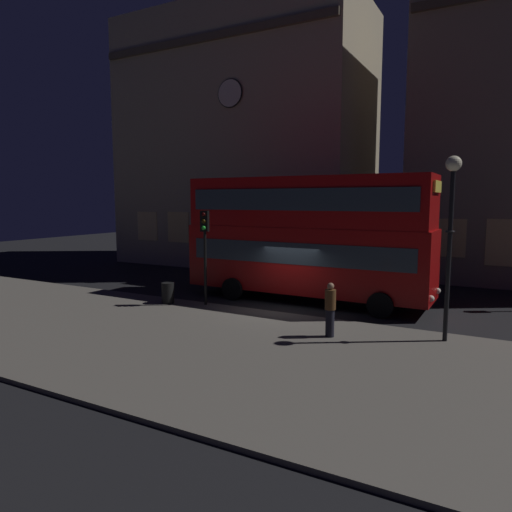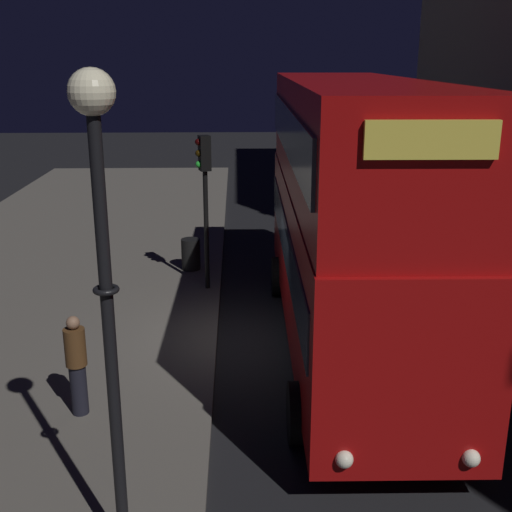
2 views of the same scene
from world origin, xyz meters
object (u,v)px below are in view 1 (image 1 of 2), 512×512
litter_bin (168,293)px  pedestrian (330,309)px  traffic_light_near_kerb (205,237)px  street_lamp (451,212)px  double_decker_bus (306,233)px

litter_bin → pedestrian: bearing=-10.0°
traffic_light_near_kerb → pedestrian: size_ratio=2.24×
street_lamp → double_decker_bus: bearing=149.4°
traffic_light_near_kerb → litter_bin: 2.90m
traffic_light_near_kerb → pedestrian: 6.64m
double_decker_bus → pedestrian: bearing=-58.9°
street_lamp → pedestrian: street_lamp is taller
traffic_light_near_kerb → street_lamp: 9.46m
double_decker_bus → traffic_light_near_kerb: double_decker_bus is taller
traffic_light_near_kerb → street_lamp: bearing=-20.5°
street_lamp → pedestrian: size_ratio=3.23×
double_decker_bus → traffic_light_near_kerb: bearing=-135.4°
double_decker_bus → street_lamp: size_ratio=1.93×
street_lamp → pedestrian: (-3.29, -1.28, -3.08)m
traffic_light_near_kerb → double_decker_bus: bearing=26.9°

